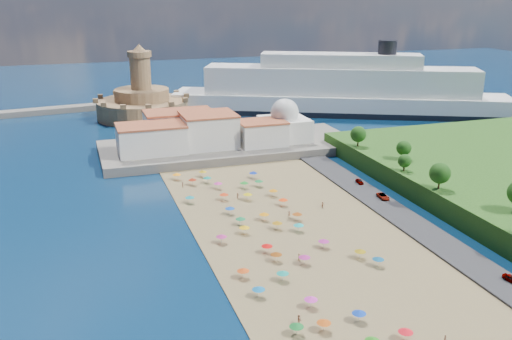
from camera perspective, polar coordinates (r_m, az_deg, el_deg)
name	(u,v)px	position (r m, az deg, el deg)	size (l,w,h in m)	color
ground	(273,235)	(135.03, 1.73, -6.47)	(700.00, 700.00, 0.00)	#071938
terrace	(230,147)	(203.06, -2.64, 2.32)	(90.00, 36.00, 3.00)	#59544C
jetty	(153,130)	(232.10, -10.25, 3.94)	(18.00, 70.00, 2.40)	#59544C
waterfront_buildings	(193,132)	(199.08, -6.34, 3.82)	(57.00, 29.00, 11.00)	silver
domed_building	(285,124)	(205.51, 2.87, 4.66)	(16.00, 16.00, 15.00)	silver
fortress	(142,103)	(260.06, -11.30, 6.59)	(40.00, 40.00, 32.40)	#A78153
cruise_ship	(339,92)	(265.92, 8.34, 7.70)	(148.54, 85.88, 33.54)	black
beach_parasols	(282,244)	(125.08, 2.62, -7.45)	(31.95, 114.19, 2.20)	gray
beachgoers	(287,246)	(126.63, 3.17, -7.64)	(36.77, 93.32, 1.83)	tan
parked_cars	(402,208)	(151.44, 14.39, -3.74)	(2.70, 65.89, 1.34)	gray
hillside_trees	(478,187)	(145.99, 21.30, -1.59)	(13.69, 106.98, 7.61)	#382314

